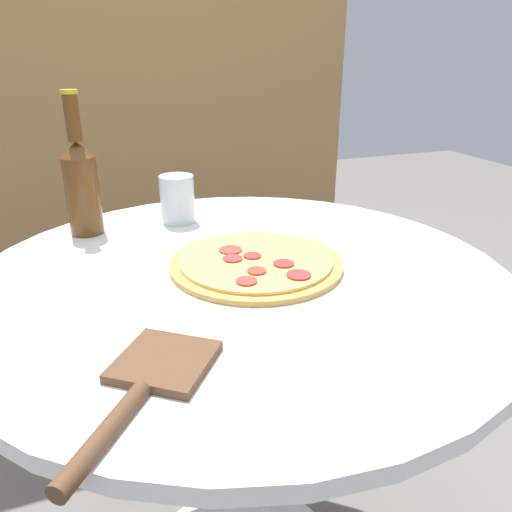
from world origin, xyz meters
TOP-DOWN VIEW (x-y plane):
  - table at (0.00, 0.00)m, footprint 0.94×0.94m
  - fence_panel at (0.00, 1.02)m, footprint 1.51×0.04m
  - pizza at (0.03, 0.01)m, footprint 0.31×0.31m
  - beer_bottle at (-0.24, 0.30)m, footprint 0.07×0.07m
  - pizza_paddle at (-0.21, -0.27)m, footprint 0.21×0.25m
  - drinking_glass at (-0.04, 0.30)m, footprint 0.08×0.08m

SIDE VIEW (x-z plane):
  - table at x=0.00m, z-range 0.21..0.98m
  - pizza_paddle at x=-0.21m, z-range 0.76..0.79m
  - pizza at x=0.03m, z-range 0.77..0.79m
  - fence_panel at x=0.00m, z-range 0.00..1.63m
  - drinking_glass at x=-0.04m, z-range 0.77..0.87m
  - beer_bottle at x=-0.24m, z-range 0.73..1.02m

